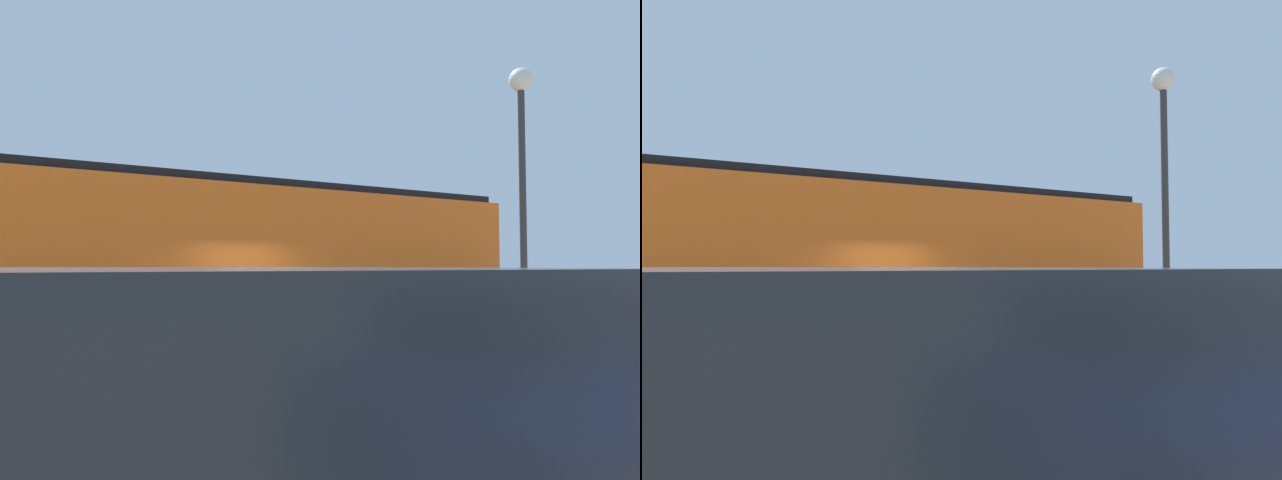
# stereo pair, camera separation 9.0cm
# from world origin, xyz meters

# --- Properties ---
(ground_plane) EXTENTS (120.00, 120.00, 0.00)m
(ground_plane) POSITION_xyz_m (0.00, 0.00, 0.00)
(ground_plane) COLOR #756656
(locomotive) EXTENTS (2.99, 17.71, 4.30)m
(locomotive) POSITION_xyz_m (-3.20, 1.87, 2.40)
(locomotive) COLOR orange
(locomotive) RESTS_ON ground_plane
(lamp_post) EXTENTS (0.56, 0.56, 6.47)m
(lamp_post) POSITION_xyz_m (3.64, 4.92, 4.69)
(lamp_post) COLOR #2D2D2D
(lamp_post) RESTS_ON ground_plane
(platform_fence) EXTENTS (0.05, 10.74, 1.16)m
(platform_fence) POSITION_xyz_m (2.68, 7.52, 0.76)
(platform_fence) COLOR black
(platform_fence) RESTS_ON ground_plane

